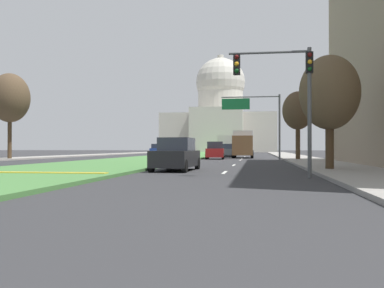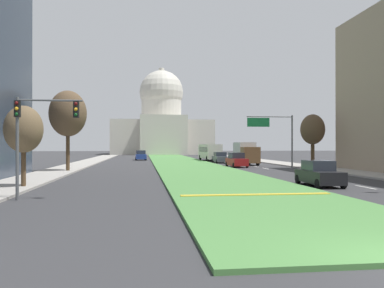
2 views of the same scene
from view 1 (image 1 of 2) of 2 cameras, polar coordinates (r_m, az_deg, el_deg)
ground_plane at (r=65.09m, az=-0.48°, el=-1.55°), size 260.53×260.53×0.00m
grass_median at (r=59.25m, az=-1.37°, el=-1.58°), size 8.94×106.58×0.14m
median_curb_nose at (r=19.86m, az=-22.25°, el=-3.48°), size 8.05×0.50×0.04m
lane_dashes_right at (r=53.75m, az=6.85°, el=-1.76°), size 0.16×64.26×0.01m
sidewalk_left at (r=58.05m, az=-16.89°, el=-1.58°), size 4.00×106.58×0.15m
sidewalk_right at (r=52.66m, az=13.50°, el=-1.70°), size 4.00×106.58×0.15m
capitol_building at (r=123.49m, az=3.76°, el=3.37°), size 30.99×27.22×27.79m
traffic_light_near_right at (r=17.81m, az=12.56°, el=7.87°), size 3.34×0.35×5.20m
overhead_guide_sign at (r=43.60m, az=8.59°, el=4.06°), size 5.87×0.20×6.50m
street_tree_right_near at (r=22.98m, az=17.72°, el=6.43°), size 3.02×3.02×5.89m
street_tree_left_mid at (r=45.98m, az=-22.96°, el=5.60°), size 3.84×3.84×8.49m
street_tree_right_mid at (r=41.30m, az=13.82°, el=4.24°), size 2.85×2.85×6.44m
sedan_lead_stopped at (r=22.70m, az=-2.11°, el=-1.49°), size 2.04×4.54×1.73m
sedan_midblock at (r=45.58m, az=3.08°, el=-0.93°), size 2.10×4.27×1.84m
sedan_distant at (r=57.74m, az=4.55°, el=-0.88°), size 2.00×4.64×1.71m
sedan_far_horizon at (r=72.92m, az=-4.58°, el=-0.76°), size 2.17×4.56×1.84m
box_truck_delivery at (r=51.26m, az=6.79°, el=0.04°), size 2.40×6.40×3.20m
city_bus at (r=66.30m, az=4.87°, el=0.00°), size 2.62×11.00×2.95m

